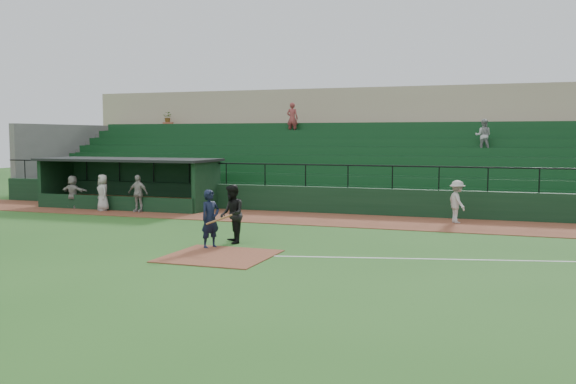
% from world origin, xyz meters
% --- Properties ---
extents(ground, '(90.00, 90.00, 0.00)m').
position_xyz_m(ground, '(0.00, 0.00, 0.00)').
color(ground, '#23511A').
rests_on(ground, ground).
extents(warning_track, '(40.00, 4.00, 0.03)m').
position_xyz_m(warning_track, '(0.00, 8.00, 0.01)').
color(warning_track, brown).
rests_on(warning_track, ground).
extents(home_plate_dirt, '(3.00, 3.00, 0.03)m').
position_xyz_m(home_plate_dirt, '(0.00, -1.00, 0.01)').
color(home_plate_dirt, brown).
rests_on(home_plate_dirt, ground).
extents(foul_line, '(17.49, 4.44, 0.01)m').
position_xyz_m(foul_line, '(8.00, 1.20, 0.01)').
color(foul_line, white).
rests_on(foul_line, ground).
extents(stadium_structure, '(38.00, 13.08, 6.40)m').
position_xyz_m(stadium_structure, '(-0.00, 16.46, 2.30)').
color(stadium_structure, black).
rests_on(stadium_structure, ground).
extents(dugout, '(8.90, 3.20, 2.42)m').
position_xyz_m(dugout, '(-9.75, 9.56, 1.33)').
color(dugout, black).
rests_on(dugout, ground).
extents(batter_at_plate, '(1.14, 0.80, 1.84)m').
position_xyz_m(batter_at_plate, '(-0.86, 0.19, 0.92)').
color(batter_at_plate, black).
rests_on(batter_at_plate, ground).
extents(umpire, '(1.13, 1.19, 1.93)m').
position_xyz_m(umpire, '(-0.62, 1.27, 0.97)').
color(umpire, black).
rests_on(umpire, ground).
extents(runner, '(1.10, 1.28, 1.71)m').
position_xyz_m(runner, '(5.91, 8.61, 0.89)').
color(runner, '#ABA5A0').
rests_on(runner, warning_track).
extents(dugout_player_a, '(1.00, 0.42, 1.70)m').
position_xyz_m(dugout_player_a, '(-8.26, 7.60, 0.88)').
color(dugout_player_a, '#A9A39E').
rests_on(dugout_player_a, warning_track).
extents(dugout_player_b, '(0.98, 0.94, 1.70)m').
position_xyz_m(dugout_player_b, '(-10.03, 7.42, 0.88)').
color(dugout_player_b, '#ADA7A2').
rests_on(dugout_player_b, warning_track).
extents(dugout_player_c, '(1.52, 0.60, 1.59)m').
position_xyz_m(dugout_player_c, '(-12.04, 7.83, 0.83)').
color(dugout_player_c, '#A49F99').
rests_on(dugout_player_c, warning_track).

